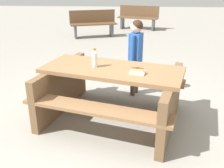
# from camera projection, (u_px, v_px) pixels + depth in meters

# --- Properties ---
(ground_plane) EXTENTS (30.00, 30.00, 0.00)m
(ground_plane) POSITION_uv_depth(u_px,v_px,m) (112.00, 119.00, 3.64)
(ground_plane) COLOR gray
(ground_plane) RESTS_ON ground
(picnic_table) EXTENTS (2.12, 1.84, 0.75)m
(picnic_table) POSITION_uv_depth(u_px,v_px,m) (112.00, 90.00, 3.47)
(picnic_table) COLOR olive
(picnic_table) RESTS_ON ground
(soda_bottle) EXTENTS (0.08, 0.08, 0.25)m
(soda_bottle) POSITION_uv_depth(u_px,v_px,m) (95.00, 58.00, 3.35)
(soda_bottle) COLOR silver
(soda_bottle) RESTS_ON picnic_table
(hotdog_tray) EXTENTS (0.20, 0.14, 0.08)m
(hotdog_tray) POSITION_uv_depth(u_px,v_px,m) (137.00, 71.00, 3.14)
(hotdog_tray) COLOR white
(hotdog_tray) RESTS_ON picnic_table
(child_in_coat) EXTENTS (0.24, 0.28, 1.24)m
(child_in_coat) POSITION_uv_depth(u_px,v_px,m) (136.00, 48.00, 4.13)
(child_in_coat) COLOR brown
(child_in_coat) RESTS_ON ground
(park_bench_near) EXTENTS (1.55, 0.84, 0.85)m
(park_bench_near) POSITION_uv_depth(u_px,v_px,m) (93.00, 23.00, 8.48)
(park_bench_near) COLOR brown
(park_bench_near) RESTS_ON ground
(park_bench_mid) EXTENTS (1.55, 0.78, 0.85)m
(park_bench_mid) POSITION_uv_depth(u_px,v_px,m) (138.00, 17.00, 9.77)
(park_bench_mid) COLOR brown
(park_bench_mid) RESTS_ON ground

